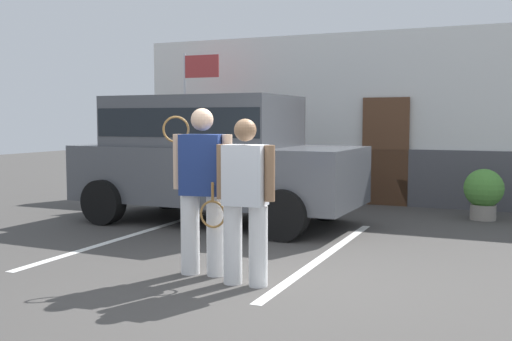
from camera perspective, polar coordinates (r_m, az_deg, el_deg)
The scene contains 9 objects.
ground_plane at distance 6.28m, azimuth 0.72°, elevation -10.64°, with size 40.00×40.00×0.00m, color #423F3D.
parking_stripe_0 at distance 8.88m, azimuth -12.07°, elevation -6.12°, with size 0.12×4.40×0.01m, color silver.
parking_stripe_1 at distance 7.59m, azimuth 6.62°, elevation -7.93°, with size 0.12×4.40×0.01m, color silver.
house_frontage at distance 12.16m, azimuth 12.36°, elevation 4.38°, with size 10.61×0.40×3.40m.
parked_suv at distance 9.84m, azimuth -4.27°, elevation 1.75°, with size 4.65×2.26×2.05m.
tennis_player_man at distance 6.49m, azimuth -5.10°, elevation -1.71°, with size 0.80×0.34×1.80m.
tennis_player_woman at distance 6.07m, azimuth -1.07°, elevation -2.79°, with size 0.89×0.28×1.69m.
potted_plant_by_porch at distance 10.75m, azimuth 20.74°, elevation -1.88°, with size 0.65×0.65×0.86m.
flag_pole at distance 12.42m, azimuth -5.99°, elevation 6.75°, with size 0.80×0.05×3.02m.
Camera 1 is at (2.33, -5.59, 1.68)m, focal length 42.28 mm.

